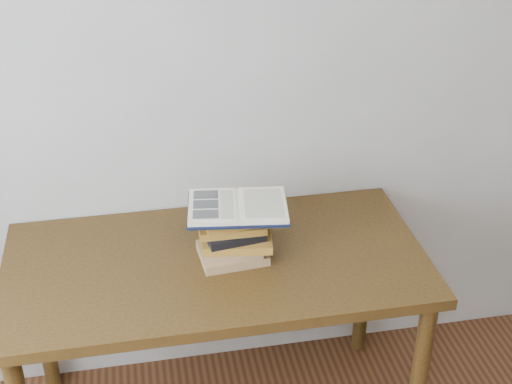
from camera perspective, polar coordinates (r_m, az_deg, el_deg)
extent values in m
cube|color=beige|center=(2.53, -5.21, 9.25)|extent=(3.50, 0.04, 2.60)
cube|color=#4B3512|center=(2.47, -3.21, -5.76)|extent=(1.44, 0.72, 0.04)
cylinder|color=#4B3512|center=(2.64, 12.84, -14.64)|extent=(0.06, 0.06, 0.73)
cylinder|color=#4B3512|center=(2.96, -16.80, -9.62)|extent=(0.06, 0.06, 0.73)
cylinder|color=#4B3512|center=(3.06, 8.65, -6.96)|extent=(0.06, 0.06, 0.73)
cube|color=olive|center=(2.45, -1.89, -4.89)|extent=(0.24, 0.19, 0.03)
cube|color=olive|center=(2.43, -1.88, -4.32)|extent=(0.21, 0.17, 0.03)
cube|color=#995322|center=(2.41, -1.52, -3.80)|extent=(0.25, 0.19, 0.03)
cube|color=black|center=(2.40, -1.86, -3.12)|extent=(0.21, 0.18, 0.03)
cube|color=#995322|center=(2.39, -2.03, -2.52)|extent=(0.22, 0.15, 0.03)
cube|color=#995322|center=(2.38, -1.89, -1.95)|extent=(0.23, 0.18, 0.03)
cube|color=black|center=(2.38, -1.48, -1.37)|extent=(0.36, 0.27, 0.01)
cube|color=beige|center=(2.37, -3.50, -1.18)|extent=(0.19, 0.24, 0.01)
cube|color=beige|center=(2.38, 0.53, -1.06)|extent=(0.19, 0.24, 0.01)
cylinder|color=beige|center=(2.37, -1.48, -1.15)|extent=(0.04, 0.22, 0.01)
cube|color=black|center=(2.43, -4.04, -0.20)|extent=(0.09, 0.06, 0.00)
cube|color=black|center=(2.37, -4.05, -0.98)|extent=(0.09, 0.06, 0.00)
cube|color=black|center=(2.32, -4.06, -1.79)|extent=(0.09, 0.06, 0.00)
cube|color=beige|center=(2.37, -2.35, -0.97)|extent=(0.06, 0.18, 0.00)
cube|color=beige|center=(2.37, 0.61, -0.88)|extent=(0.15, 0.20, 0.00)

